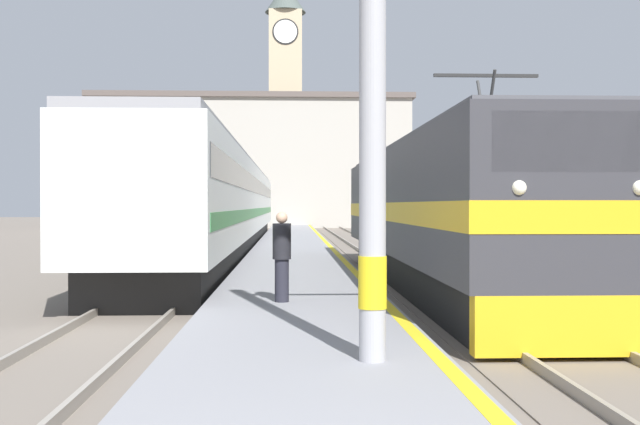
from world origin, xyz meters
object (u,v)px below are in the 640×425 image
object	(u,v)px
person_on_platform	(282,255)
clock_tower	(285,97)
passenger_train	(228,204)
locomotive_train	(438,214)
catenary_mast	(381,41)

from	to	relation	value
person_on_platform	clock_tower	size ratio (longest dim) A/B	0.06
passenger_train	person_on_platform	size ratio (longest dim) A/B	26.14
locomotive_train	person_on_platform	distance (m)	6.55
passenger_train	catenary_mast	xyz separation A→B (m)	(3.94, -26.39, 1.81)
locomotive_train	clock_tower	world-z (taller)	clock_tower
person_on_platform	locomotive_train	bearing A→B (deg)	52.87
catenary_mast	clock_tower	world-z (taller)	clock_tower
locomotive_train	person_on_platform	xyz separation A→B (m)	(-3.93, -5.19, -0.69)
locomotive_train	clock_tower	bearing A→B (deg)	94.04
passenger_train	person_on_platform	distance (m)	21.33
catenary_mast	clock_tower	xyz separation A→B (m)	(-1.51, 70.70, 9.54)
passenger_train	clock_tower	size ratio (longest dim) A/B	1.70
catenary_mast	person_on_platform	size ratio (longest dim) A/B	4.46
passenger_train	clock_tower	world-z (taller)	clock_tower
catenary_mast	passenger_train	bearing A→B (deg)	98.49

